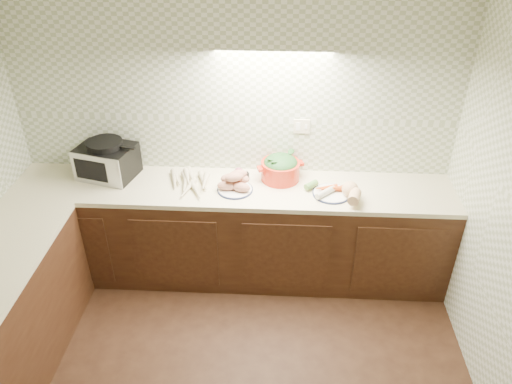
# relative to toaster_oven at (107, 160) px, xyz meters

# --- Properties ---
(room) EXTENTS (3.60, 3.60, 2.60)m
(room) POSITION_rel_toaster_oven_xyz_m (1.05, -1.63, 0.58)
(room) COLOR black
(room) RESTS_ON ground
(counter) EXTENTS (3.60, 3.60, 0.90)m
(counter) POSITION_rel_toaster_oven_xyz_m (0.37, -0.95, -0.60)
(counter) COLOR black
(counter) RESTS_ON ground
(toaster_oven) EXTENTS (0.52, 0.45, 0.32)m
(toaster_oven) POSITION_rel_toaster_oven_xyz_m (0.00, 0.00, 0.00)
(toaster_oven) COLOR black
(toaster_oven) RESTS_ON counter
(parsnip_pile) EXTENTS (0.45, 0.41, 0.08)m
(parsnip_pile) POSITION_rel_toaster_oven_xyz_m (0.69, -0.14, -0.12)
(parsnip_pile) COLOR beige
(parsnip_pile) RESTS_ON counter
(sweet_potato_plate) EXTENTS (0.29, 0.29, 0.17)m
(sweet_potato_plate) POSITION_rel_toaster_oven_xyz_m (1.08, -0.17, -0.08)
(sweet_potato_plate) COLOR #161E3E
(sweet_potato_plate) RESTS_ON counter
(onion_bowl) EXTENTS (0.14, 0.14, 0.11)m
(onion_bowl) POSITION_rel_toaster_oven_xyz_m (1.11, -0.01, -0.11)
(onion_bowl) COLOR black
(onion_bowl) RESTS_ON counter
(dutch_oven) EXTENTS (0.41, 0.41, 0.22)m
(dutch_oven) POSITION_rel_toaster_oven_xyz_m (1.44, 0.02, -0.04)
(dutch_oven) COLOR red
(dutch_oven) RESTS_ON counter
(veg_plate) EXTENTS (0.47, 0.34, 0.14)m
(veg_plate) POSITION_rel_toaster_oven_xyz_m (1.91, -0.21, -0.10)
(veg_plate) COLOR #161E3E
(veg_plate) RESTS_ON counter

